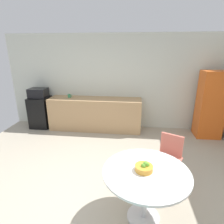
% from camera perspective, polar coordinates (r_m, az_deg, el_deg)
% --- Properties ---
extents(ground_plane, '(6.00, 6.00, 0.00)m').
position_cam_1_polar(ground_plane, '(3.18, -6.63, -24.89)').
color(ground_plane, '#B2A893').
extents(wall_back, '(6.00, 0.10, 2.60)m').
position_cam_1_polar(wall_back, '(5.34, 0.16, 9.08)').
color(wall_back, silver).
rests_on(wall_back, ground_plane).
extents(counter_block, '(2.55, 0.60, 0.90)m').
position_cam_1_polar(counter_block, '(5.29, -5.13, -0.62)').
color(counter_block, tan).
rests_on(counter_block, ground_plane).
extents(mini_fridge, '(0.54, 0.54, 0.89)m').
position_cam_1_polar(mini_fridge, '(5.83, -20.94, -0.04)').
color(mini_fridge, black).
rests_on(mini_fridge, ground_plane).
extents(microwave, '(0.48, 0.38, 0.26)m').
position_cam_1_polar(microwave, '(5.69, -21.60, 5.44)').
color(microwave, black).
rests_on(microwave, mini_fridge).
extents(locker_cabinet, '(0.60, 0.50, 1.70)m').
position_cam_1_polar(locker_cabinet, '(5.34, 27.88, 1.93)').
color(locker_cabinet, orange).
rests_on(locker_cabinet, ground_plane).
extents(round_table, '(1.09, 1.09, 0.75)m').
position_cam_1_polar(round_table, '(2.55, 10.24, -19.84)').
color(round_table, silver).
rests_on(round_table, ground_plane).
extents(chair_coral, '(0.57, 0.57, 0.83)m').
position_cam_1_polar(chair_coral, '(3.37, 17.09, -11.90)').
color(chair_coral, silver).
rests_on(chair_coral, ground_plane).
extents(fruit_bowl, '(0.23, 0.23, 0.13)m').
position_cam_1_polar(fruit_bowl, '(2.45, 9.87, -16.24)').
color(fruit_bowl, gold).
rests_on(fruit_bowl, round_table).
extents(mug_white, '(0.13, 0.08, 0.09)m').
position_cam_1_polar(mug_white, '(5.39, -12.91, 4.85)').
color(mug_white, '#338C59').
rests_on(mug_white, counter_block).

